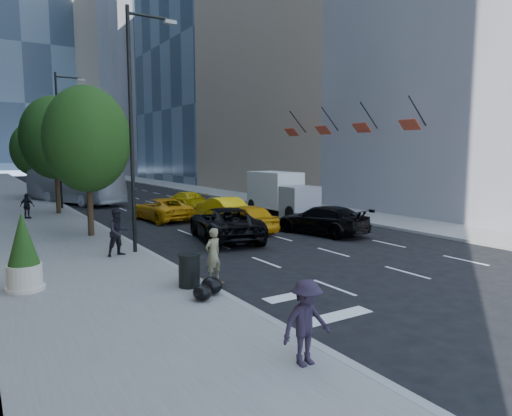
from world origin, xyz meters
TOP-DOWN VIEW (x-y plane):
  - ground at (0.00, 0.00)m, footprint 160.00×160.00m
  - sidewalk_left at (-9.00, 30.00)m, footprint 6.00×120.00m
  - sidewalk_right at (10.00, 30.00)m, footprint 4.00×120.00m
  - tower_right_mid at (22.00, 74.00)m, footprint 20.00×24.00m
  - tower_right_far at (22.00, 98.00)m, footprint 20.00×24.00m
  - lamp_near at (-6.32, 4.00)m, footprint 2.13×0.22m
  - lamp_far at (-6.32, 22.00)m, footprint 2.13×0.22m
  - tree_near at (-7.20, 9.00)m, footprint 4.20×4.20m
  - tree_mid at (-7.20, 19.00)m, footprint 4.50×4.50m
  - tree_far at (-7.20, 32.00)m, footprint 3.90×3.90m
  - traffic_signal at (-6.40, 40.00)m, footprint 2.48×0.53m
  - facade_flags at (10.64, 10.00)m, footprint 1.85×13.30m
  - skateboarder at (-5.60, -1.54)m, footprint 0.73×0.58m
  - black_sedan_lincoln at (-1.65, 5.00)m, footprint 4.10×6.43m
  - black_sedan_mercedes at (3.48, 3.70)m, footprint 3.39×5.64m
  - taxi_a at (0.50, 6.50)m, footprint 1.96×4.59m
  - taxi_b at (1.20, 10.77)m, footprint 1.64×4.66m
  - taxi_c at (-2.00, 13.00)m, footprint 2.91×5.40m
  - taxi_d at (2.02, 18.48)m, footprint 2.18×4.56m
  - city_bus at (-4.80, 26.41)m, footprint 6.48×11.14m
  - box_truck at (6.16, 11.28)m, footprint 2.49×6.26m
  - pedestrian_a at (-7.27, 3.63)m, footprint 1.08×0.92m
  - pedestrian_b at (-9.30, 17.26)m, footprint 0.98×0.89m
  - pedestrian_c at (-6.80, -8.00)m, footprint 1.12×0.64m
  - trash_can at (-6.60, -1.88)m, footprint 0.67×0.67m
  - planter_shrub at (-11.00, 0.43)m, footprint 1.00×1.00m
  - garbage_bags at (-6.55, -3.10)m, footprint 1.06×1.02m

SIDE VIEW (x-z plane):
  - ground at x=0.00m, z-range 0.00..0.00m
  - sidewalk_left at x=-9.00m, z-range 0.00..0.15m
  - sidewalk_right at x=10.00m, z-range 0.00..0.15m
  - garbage_bags at x=-6.55m, z-range 0.14..0.66m
  - taxi_d at x=2.02m, z-range 0.00..1.28m
  - trash_can at x=-6.60m, z-range 0.15..1.15m
  - taxi_c at x=-2.00m, z-range 0.00..1.44m
  - black_sedan_mercedes at x=3.48m, z-range 0.00..1.53m
  - taxi_b at x=1.20m, z-range 0.00..1.53m
  - taxi_a at x=0.50m, z-range 0.00..1.54m
  - black_sedan_lincoln at x=-1.65m, z-range 0.00..1.65m
  - skateboarder at x=-5.60m, z-range 0.00..1.75m
  - pedestrian_b at x=-9.30m, z-range 0.15..1.75m
  - pedestrian_c at x=-6.80m, z-range 0.15..1.88m
  - pedestrian_a at x=-7.27m, z-range 0.15..2.08m
  - planter_shrub at x=-11.00m, z-range 0.09..2.50m
  - box_truck at x=6.16m, z-range 0.03..2.98m
  - city_bus at x=-4.80m, z-range 0.00..3.06m
  - traffic_signal at x=-6.40m, z-range 1.63..6.83m
  - tree_far at x=-7.20m, z-range 1.16..8.09m
  - tree_near at x=-7.20m, z-range 1.24..8.70m
  - tree_mid at x=-7.20m, z-range 1.32..9.31m
  - lamp_near at x=-6.32m, z-range 0.81..10.81m
  - lamp_far at x=-6.32m, z-range 0.81..10.81m
  - facade_flags at x=10.64m, z-range 5.16..7.21m
  - tower_right_far at x=22.00m, z-range 0.00..50.00m
  - tower_right_mid at x=22.00m, z-range 0.00..65.00m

